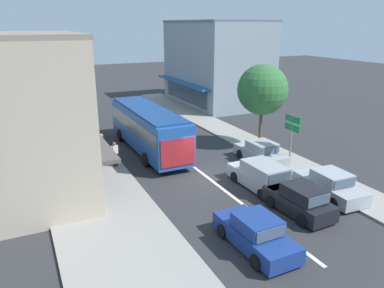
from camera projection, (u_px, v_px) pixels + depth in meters
The scene contains 19 objects.
ground_plane at pixel (207, 177), 23.15m from camera, with size 140.00×140.00×0.00m, color #2D2D30.
lane_centre_line at pixel (181, 157), 26.59m from camera, with size 0.20×28.00×0.01m, color silver.
sidewalk_left at pixel (78, 162), 25.52m from camera, with size 5.20×44.00×0.14m, color gray.
kerb_right at pixel (240, 138), 30.82m from camera, with size 2.80×44.00×0.12m, color gray.
shopfront_corner_near at pixel (16, 119), 19.53m from camera, with size 7.81×9.28×8.63m.
shopfront_mid_block at pixel (14, 96), 27.20m from camera, with size 8.36×8.11×8.02m.
shopfront_far_end at pixel (13, 85), 34.80m from camera, with size 7.65×8.99×7.18m.
building_right_far at pixel (216, 63), 43.47m from camera, with size 8.84×13.24×9.43m.
city_bus at pixel (148, 126), 27.35m from camera, with size 2.81×10.88×3.23m.
hatchback_queue_gap_filler at pixel (300, 200), 18.49m from camera, with size 1.95×3.77×1.54m.
sedan_behind_bus_near at pixel (256, 233), 15.67m from camera, with size 1.97×4.24×1.47m.
wagon_queue_far_back at pixel (262, 176), 21.33m from camera, with size 2.00×4.53×1.58m.
parked_sedan_kerb_front at pixel (330, 185), 20.34m from camera, with size 2.02×4.26×1.47m.
parked_sedan_kerb_second at pixel (261, 153), 25.40m from camera, with size 1.92×4.21×1.47m.
traffic_light_downstreet at pixel (81, 88), 37.98m from camera, with size 0.33×0.24×4.20m.
directional_road_sign at pixel (292, 128), 23.82m from camera, with size 0.10×1.40×3.60m.
street_tree_right at pixel (263, 90), 27.60m from camera, with size 3.75×3.75×6.27m.
pedestrian_with_handbag_near at pixel (114, 153), 24.24m from camera, with size 0.64×0.43×1.63m.
pedestrian_browsing_midblock at pixel (102, 143), 26.13m from camera, with size 0.29×0.56×1.63m.
Camera 1 is at (-10.01, -18.95, 9.04)m, focal length 35.00 mm.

